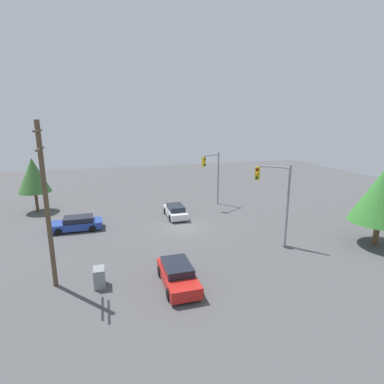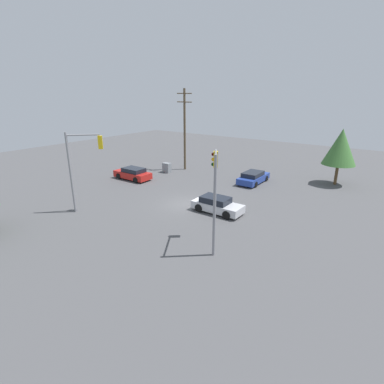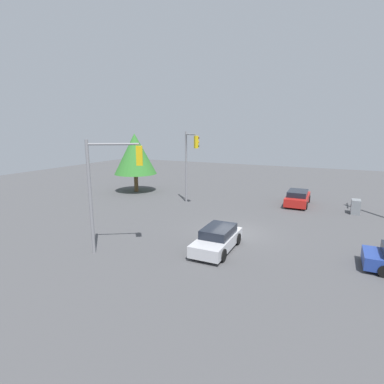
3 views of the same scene
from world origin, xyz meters
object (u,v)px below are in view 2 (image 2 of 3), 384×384
Objects in this scene: electrical_cabinet at (167,168)px; sedan_silver at (217,205)px; sedan_red at (133,174)px; traffic_signal_cross at (215,184)px; traffic_signal_main at (82,159)px; sedan_blue at (253,177)px.

sedan_silver is at bearing -32.57° from electrical_cabinet.
sedan_red is 0.71× the size of traffic_signal_cross.
electrical_cabinet is (-11.96, 7.64, -0.05)m from sedan_silver.
sedan_silver is at bearing -12.15° from traffic_signal_main.
traffic_signal_main is at bearing 63.41° from traffic_signal_cross.
sedan_silver is at bearing -102.65° from sedan_red.
sedan_silver is 11.65m from traffic_signal_main.
traffic_signal_main reaches higher than traffic_signal_cross.
sedan_red reaches higher than electrical_cabinet.
sedan_blue is at bearing 10.96° from electrical_cabinet.
electrical_cabinet is at bearing -122.57° from sedan_silver.
traffic_signal_main is (-9.10, -6.18, 3.83)m from sedan_silver.
sedan_red reaches higher than sedan_silver.
traffic_signal_main reaches higher than sedan_silver.
traffic_signal_main is 12.02m from traffic_signal_cross.
sedan_blue is at bearing -16.11° from traffic_signal_cross.
sedan_blue is at bearing -60.45° from sedan_red.
traffic_signal_main is at bearing -116.52° from sedan_blue.
traffic_signal_cross is (11.98, 0.97, -0.20)m from traffic_signal_main.
traffic_signal_cross is 19.97m from electrical_cabinet.
sedan_silver reaches higher than sedan_blue.
sedan_blue is at bearing 17.16° from traffic_signal_main.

